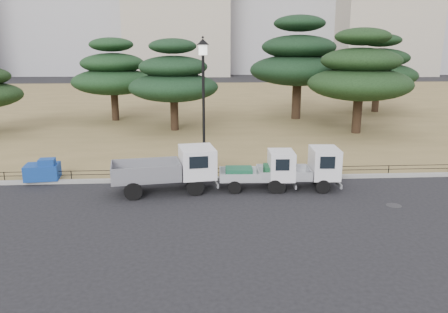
{
  "coord_description": "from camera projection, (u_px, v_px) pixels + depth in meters",
  "views": [
    {
      "loc": [
        -1.21,
        -16.91,
        6.05
      ],
      "look_at": [
        0.0,
        2.0,
        1.3
      ],
      "focal_mm": 35.0,
      "sensor_mm": 36.0,
      "label": 1
    }
  ],
  "objects": [
    {
      "name": "pipe_fence",
      "position": [
        223.0,
        170.0,
        20.47
      ],
      "size": [
        38.0,
        0.04,
        0.4
      ],
      "color": "black",
      "rests_on": "lawn"
    },
    {
      "name": "pine_center_left",
      "position": [
        173.0,
        78.0,
        31.13
      ],
      "size": [
        6.42,
        6.42,
        6.53
      ],
      "color": "black",
      "rests_on": "lawn"
    },
    {
      "name": "pine_east_near",
      "position": [
        360.0,
        73.0,
        30.0
      ],
      "size": [
        7.13,
        7.13,
        7.21
      ],
      "color": "black",
      "rests_on": "lawn"
    },
    {
      "name": "tarp_pile",
      "position": [
        43.0,
        171.0,
        20.05
      ],
      "size": [
        1.58,
        1.23,
        0.98
      ],
      "rotation": [
        0.0,
        0.0,
        0.1
      ],
      "color": "#133D96",
      "rests_on": "lawn"
    },
    {
      "name": "truck_kei_front",
      "position": [
        263.0,
        170.0,
        18.98
      ],
      "size": [
        3.27,
        1.52,
        1.7
      ],
      "rotation": [
        0.0,
        0.0,
        -0.05
      ],
      "color": "black",
      "rests_on": "ground"
    },
    {
      "name": "pine_center_right",
      "position": [
        298.0,
        60.0,
        35.98
      ],
      "size": [
        7.97,
        7.97,
        8.46
      ],
      "color": "black",
      "rests_on": "lawn"
    },
    {
      "name": "ground",
      "position": [
        227.0,
        199.0,
        17.92
      ],
      "size": [
        220.0,
        220.0,
        0.0
      ],
      "primitive_type": "plane",
      "color": "black"
    },
    {
      "name": "pine_east_far",
      "position": [
        378.0,
        67.0,
        40.17
      ],
      "size": [
        7.09,
        7.09,
        7.12
      ],
      "color": "black",
      "rests_on": "lawn"
    },
    {
      "name": "truck_large",
      "position": [
        170.0,
        168.0,
        18.62
      ],
      "size": [
        4.54,
        2.32,
        1.89
      ],
      "rotation": [
        0.0,
        0.0,
        0.15
      ],
      "color": "black",
      "rests_on": "ground"
    },
    {
      "name": "lawn",
      "position": [
        207.0,
        104.0,
        47.52
      ],
      "size": [
        120.0,
        56.0,
        0.15
      ],
      "primitive_type": "cube",
      "color": "olive",
      "rests_on": "ground"
    },
    {
      "name": "pine_west_near",
      "position": [
        113.0,
        73.0,
        35.4
      ],
      "size": [
        6.68,
        6.68,
        6.68
      ],
      "color": "black",
      "rests_on": "lawn"
    },
    {
      "name": "truck_kei_rear",
      "position": [
        304.0,
        169.0,
        19.03
      ],
      "size": [
        3.56,
        1.69,
        1.83
      ],
      "rotation": [
        0.0,
        0.0,
        -0.06
      ],
      "color": "black",
      "rests_on": "ground"
    },
    {
      "name": "street_lamp",
      "position": [
        203.0,
        85.0,
        19.6
      ],
      "size": [
        0.56,
        0.56,
        6.27
      ],
      "color": "black",
      "rests_on": "lawn"
    },
    {
      "name": "manhole",
      "position": [
        394.0,
        206.0,
        17.16
      ],
      "size": [
        0.6,
        0.6,
        0.01
      ],
      "primitive_type": "cylinder",
      "color": "#2D2D30",
      "rests_on": "ground"
    },
    {
      "name": "curb",
      "position": [
        223.0,
        179.0,
        20.42
      ],
      "size": [
        120.0,
        0.25,
        0.16
      ],
      "primitive_type": "cube",
      "color": "gray",
      "rests_on": "ground"
    }
  ]
}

